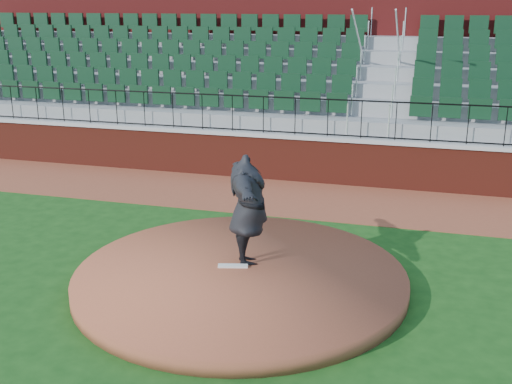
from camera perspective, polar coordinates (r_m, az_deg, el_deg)
ground at (r=11.13m, az=-2.13°, el=-8.60°), size 90.00×90.00×0.00m
warning_track at (r=16.00m, az=3.81°, el=-0.50°), size 34.00×3.20×0.01m
field_wall at (r=17.35m, az=4.96°, el=2.90°), size 34.00×0.35×1.20m
wall_cap at (r=17.20m, az=5.01°, el=5.00°), size 34.00×0.45×0.10m
wall_railing at (r=17.10m, az=5.06°, el=6.81°), size 34.00×0.05×1.00m
seating_stands at (r=19.68m, az=6.63°, el=9.57°), size 34.00×5.10×4.60m
concourse_wall at (r=22.38m, az=7.87°, el=11.57°), size 34.00×0.50×5.50m
pitchers_mound at (r=11.17m, az=-1.43°, el=-7.79°), size 5.84×5.84×0.25m
pitching_rubber at (r=11.29m, az=-2.11°, el=-6.73°), size 0.55×0.26×0.04m
pitcher at (r=11.10m, az=-0.73°, el=-1.63°), size 1.55×2.56×2.02m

